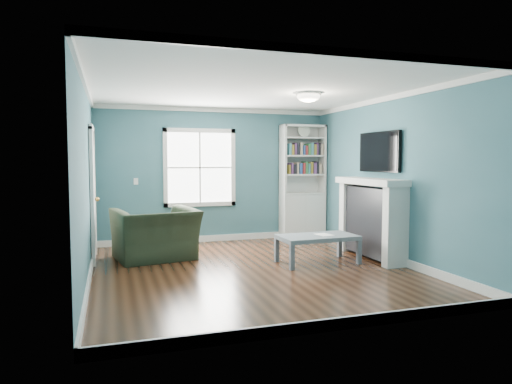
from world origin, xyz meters
name	(u,v)px	position (x,y,z in m)	size (l,w,h in m)	color
floor	(253,270)	(0.00, 0.00, 0.00)	(5.00, 5.00, 0.00)	black
room_walls	(253,161)	(0.00, 0.00, 1.58)	(5.00, 5.00, 5.00)	#325F6A
trim	(253,185)	(0.00, 0.00, 1.24)	(4.50, 5.00, 2.60)	white
window	(200,168)	(-0.30, 2.49, 1.45)	(1.40, 0.06, 1.50)	white
bookshelf	(302,193)	(1.77, 2.30, 0.92)	(0.90, 0.35, 2.31)	silver
fireplace	(372,219)	(2.08, 0.20, 0.64)	(0.44, 1.58, 1.30)	black
tv	(379,152)	(2.20, 0.20, 1.72)	(0.06, 1.10, 0.65)	black
door	(93,193)	(-2.22, 1.40, 1.07)	(0.12, 0.98, 2.17)	silver
ceiling_fixture	(308,96)	(0.90, 0.10, 2.55)	(0.38, 0.38, 0.15)	white
light_switch	(136,181)	(-1.50, 2.48, 1.20)	(0.08, 0.01, 0.12)	white
recliner	(155,226)	(-1.28, 1.18, 0.54)	(1.25, 0.81, 1.09)	black
coffee_table	(317,239)	(1.09, 0.14, 0.38)	(1.21, 0.69, 0.43)	#535A64
paper_sheet	(324,235)	(1.20, 0.15, 0.43)	(0.21, 0.27, 0.00)	white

